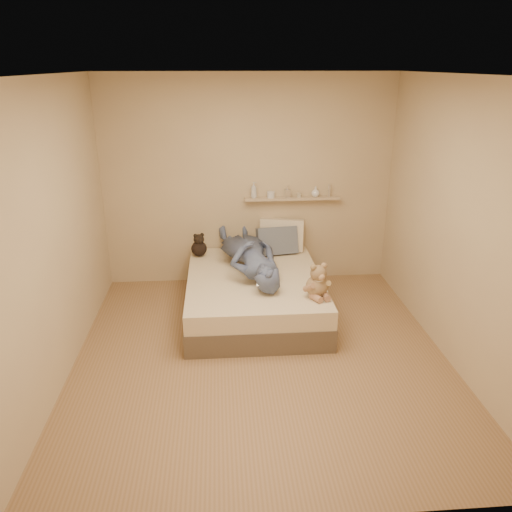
{
  "coord_description": "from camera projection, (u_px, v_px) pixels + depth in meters",
  "views": [
    {
      "loc": [
        -0.37,
        -4.2,
        2.68
      ],
      "look_at": [
        0.0,
        0.65,
        0.8
      ],
      "focal_mm": 35.0,
      "sensor_mm": 36.0,
      "label": 1
    }
  ],
  "objects": [
    {
      "name": "wall_shelf",
      "position": [
        292.0,
        198.0,
        6.25
      ],
      "size": [
        1.2,
        0.12,
        0.03
      ],
      "primitive_type": "cube",
      "color": "tan",
      "rests_on": "wall_back"
    },
    {
      "name": "shelf_bottles",
      "position": [
        287.0,
        192.0,
        6.22
      ],
      "size": [
        1.01,
        0.14,
        0.2
      ],
      "color": "silver",
      "rests_on": "wall_shelf"
    },
    {
      "name": "dark_plush",
      "position": [
        199.0,
        246.0,
        6.14
      ],
      "size": [
        0.19,
        0.19,
        0.3
      ],
      "color": "black",
      "rests_on": "bed"
    },
    {
      "name": "pillow_grey",
      "position": [
        277.0,
        241.0,
        6.21
      ],
      "size": [
        0.53,
        0.31,
        0.37
      ],
      "primitive_type": "cube",
      "rotation": [
        -0.28,
        0.0,
        0.16
      ],
      "color": "slate",
      "rests_on": "bed"
    },
    {
      "name": "game_console",
      "position": [
        264.0,
        283.0,
        5.09
      ],
      "size": [
        0.16,
        0.08,
        0.05
      ],
      "color": "#AAAEB1",
      "rests_on": "bed"
    },
    {
      "name": "pillow_cream",
      "position": [
        282.0,
        235.0,
        6.33
      ],
      "size": [
        0.59,
        0.34,
        0.42
      ],
      "primitive_type": "cube",
      "rotation": [
        -0.15,
        0.0,
        -0.24
      ],
      "color": "beige",
      "rests_on": "bed"
    },
    {
      "name": "person",
      "position": [
        249.0,
        254.0,
        5.71
      ],
      "size": [
        0.9,
        1.67,
        0.38
      ],
      "primitive_type": "imported",
      "rotation": [
        0.0,
        0.0,
        3.35
      ],
      "color": "#495874",
      "rests_on": "bed"
    },
    {
      "name": "bed",
      "position": [
        254.0,
        294.0,
        5.68
      ],
      "size": [
        1.5,
        1.9,
        0.45
      ],
      "color": "brown",
      "rests_on": "floor"
    },
    {
      "name": "teddy_bear",
      "position": [
        318.0,
        283.0,
        5.05
      ],
      "size": [
        0.29,
        0.3,
        0.37
      ],
      "color": "#967752",
      "rests_on": "bed"
    },
    {
      "name": "room",
      "position": [
        262.0,
        230.0,
        4.43
      ],
      "size": [
        3.8,
        3.8,
        3.8
      ],
      "color": "#906C4A",
      "rests_on": "ground"
    }
  ]
}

